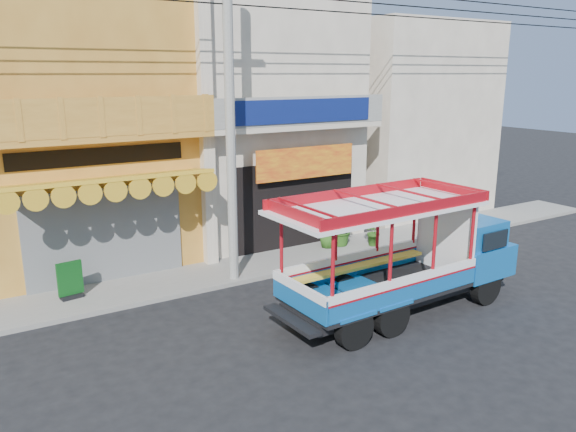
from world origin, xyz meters
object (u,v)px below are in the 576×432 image
Objects in this scene: utility_pole at (235,98)px; songthaew_truck at (415,252)px; green_sign at (70,283)px; potted_plant_b at (372,231)px; potted_plant_a at (340,229)px; potted_plant_c at (328,231)px.

utility_pole is 6.00m from songthaew_truck.
songthaew_truck reaches higher than green_sign.
green_sign reaches higher than potted_plant_b.
potted_plant_a is at bearing 0.58° from green_sign.
songthaew_truck is 6.00× the size of potted_plant_a.
green_sign is 8.04m from potted_plant_c.
songthaew_truck reaches higher than potted_plant_a.
potted_plant_a reaches higher than potted_plant_b.
songthaew_truck is at bearing -33.71° from green_sign.
potted_plant_a is at bearing 11.96° from potted_plant_b.
songthaew_truck reaches higher than potted_plant_b.
potted_plant_a is at bearing 12.68° from utility_pole.
potted_plant_b is (0.86, -0.58, -0.07)m from potted_plant_a.
utility_pole reaches higher than green_sign.
potted_plant_b is 0.87× the size of potted_plant_c.
potted_plant_b is at bearing 62.15° from songthaew_truck.
potted_plant_a is (1.38, 4.84, -0.78)m from songthaew_truck.
potted_plant_a and potted_plant_c have the same top height.
utility_pole is at bearing 126.04° from songthaew_truck.
potted_plant_a is at bearing 74.03° from songthaew_truck.
utility_pole is 4.31× the size of songthaew_truck.
potted_plant_a is (4.22, 0.95, -4.37)m from utility_pole.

